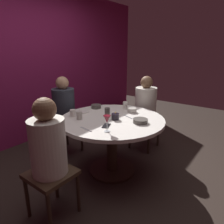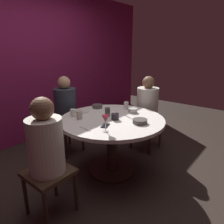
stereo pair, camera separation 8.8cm
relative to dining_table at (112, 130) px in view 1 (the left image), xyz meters
The scene contains 19 objects.
ground_plane 0.58m from the dining_table, ahead, with size 8.00×8.00×0.00m, color #2D231E.
back_wall 1.92m from the dining_table, 90.00° to the left, with size 6.00×0.10×2.60m, color maroon.
dining_table is the anchor object (origin of this frame).
seated_diner_left 0.96m from the dining_table, behind, with size 0.40×0.40×1.18m.
seated_diner_back 0.91m from the dining_table, 90.00° to the left, with size 0.40×0.40×1.19m.
seated_diner_right 0.89m from the dining_table, ahead, with size 0.40×0.40×1.17m.
candle_holder 0.21m from the dining_table, 104.71° to the right, with size 0.09×0.09×0.10m.
wine_glass 0.52m from the dining_table, 149.76° to the right, with size 0.08×0.08×0.18m.
dinner_plate 0.52m from the dining_table, 95.43° to the left, with size 0.21×0.21×0.01m, color silver.
cell_phone 0.32m from the dining_table, 156.32° to the right, with size 0.07×0.14×0.01m, color black.
bowl_serving_large 0.41m from the dining_table, 79.73° to the right, with size 0.17×0.17×0.05m, color #4C4742.
bowl_salad_center 0.54m from the dining_table, 64.16° to the left, with size 0.14×0.14×0.05m, color #4C4742.
bowl_small_white 0.41m from the dining_table, 10.24° to the right, with size 0.12×0.12×0.06m, color #B2ADA3.
cup_near_candle 0.54m from the dining_table, 119.57° to the left, with size 0.07×0.07×0.09m, color silver.
cup_by_left_diner 0.24m from the dining_table, 74.56° to the left, with size 0.07×0.07×0.11m, color #4C4742.
cup_by_right_diner 0.45m from the dining_table, 132.65° to the left, with size 0.07×0.07×0.10m, color #B2ADA3.
cup_center_front 0.49m from the dining_table, 11.90° to the left, with size 0.06×0.06×0.11m, color silver.
fork_near_plate 0.26m from the dining_table, 40.57° to the right, with size 0.02×0.18×0.01m, color #B7B7BC.
knife_near_plate 0.49m from the dining_table, behind, with size 0.02×0.18×0.01m, color #B7B7BC.
Camera 1 is at (-1.94, -1.46, 1.57)m, focal length 33.19 mm.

